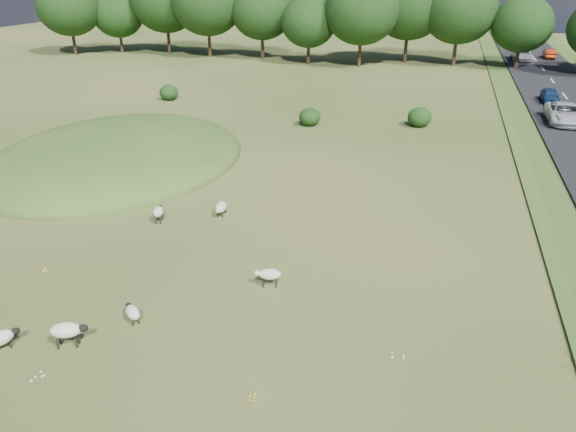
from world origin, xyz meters
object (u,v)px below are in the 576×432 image
Objects in this scene: car_3 at (550,95)px; sheep_2 at (67,330)px; sheep_3 at (221,207)px; car_5 at (549,53)px; sheep_1 at (158,212)px; sheep_0 at (132,312)px; car_6 at (530,35)px; car_7 at (522,55)px; sheep_5 at (269,274)px; car_2 at (564,113)px.

sheep_2 is at bearing -116.04° from car_3.
sheep_3 is 64.38m from car_5.
sheep_1 is 0.30× the size of car_5.
sheep_0 is 0.27× the size of car_3.
sheep_2 is 0.32× the size of car_6.
sheep_2 is at bearing 75.21° from car_6.
car_6 is at bearing 53.86° from sheep_2.
car_5 is 0.71× the size of car_7.
car_3 is at bearing -90.00° from car_7.
sheep_3 is 7.55m from sheep_5.
car_3 is at bearing 82.36° from car_5.
sheep_3 is 37.31m from car_3.
car_3 is 0.95× the size of car_5.
car_6 is 0.79× the size of car_7.
car_2 is 1.04× the size of car_7.
sheep_0 is at bearing 33.18° from sheep_2.
sheep_0 is at bearing -106.50° from car_7.
car_7 reaches higher than sheep_1.
car_3 is at bearing 90.00° from car_2.
sheep_1 is 1.02× the size of sheep_5.
sheep_5 is at bearing -103.94° from car_7.
sheep_2 is 97.34m from car_6.
sheep_0 is 0.79× the size of sheep_3.
car_5 is at bearing 82.36° from car_3.
sheep_0 is 69.33m from car_7.
car_6 reaches higher than sheep_2.
sheep_1 is at bearing 66.56° from car_5.
car_3 reaches higher than sheep_0.
car_2 is 1.46× the size of car_5.
sheep_5 is 33.69m from car_2.
car_7 reaches higher than sheep_5.
car_2 is 32.97m from car_7.
sheep_5 reaches higher than sheep_3.
sheep_1 is 34.12m from car_2.
car_5 is 4.86m from car_7.
sheep_0 is 2.36m from sheep_2.
car_7 reaches higher than car_5.
car_3 is at bearing -125.03° from sheep_5.
sheep_3 is 0.33× the size of car_5.
car_2 is at bearing -90.00° from car_3.
sheep_1 is 0.27× the size of car_6.
car_7 is at bearing 90.00° from car_2.
car_2 is 58.83m from car_6.
car_7 is (0.00, 25.30, 0.13)m from car_3.
sheep_1 is 0.32× the size of car_3.
car_5 is at bearing 152.89° from sheep_3.
sheep_2 is 7.78m from sheep_5.
sheep_5 is at bearing 77.65° from car_6.
car_3 is 51.18m from car_6.
sheep_1 is at bearing -44.38° from sheep_5.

